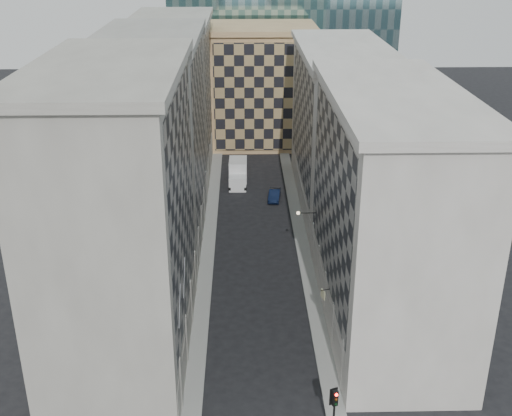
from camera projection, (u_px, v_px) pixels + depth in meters
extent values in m
cube|color=gray|center=(209.00, 242.00, 72.15)|extent=(1.50, 100.00, 0.15)
cube|color=gray|center=(302.00, 241.00, 72.37)|extent=(1.50, 100.00, 0.15)
cube|color=gray|center=(120.00, 220.00, 50.06)|extent=(10.00, 22.00, 23.00)
cube|color=gray|center=(181.00, 202.00, 49.57)|extent=(0.25, 19.36, 18.00)
cube|color=gray|center=(187.00, 326.00, 54.09)|extent=(0.45, 21.12, 3.20)
cube|color=gray|center=(106.00, 68.00, 45.35)|extent=(10.80, 22.80, 0.70)
cylinder|color=gray|center=(176.00, 384.00, 46.28)|extent=(0.90, 0.90, 4.40)
cylinder|color=gray|center=(182.00, 339.00, 51.33)|extent=(0.90, 0.90, 4.40)
cylinder|color=gray|center=(187.00, 303.00, 56.38)|extent=(0.90, 0.90, 4.40)
cylinder|color=gray|center=(191.00, 272.00, 61.42)|extent=(0.90, 0.90, 4.40)
cube|color=gray|center=(155.00, 141.00, 70.44)|extent=(10.00, 22.00, 22.00)
cube|color=gray|center=(199.00, 128.00, 69.95)|extent=(0.25, 19.36, 17.00)
cube|color=gray|center=(201.00, 219.00, 74.28)|extent=(0.45, 21.12, 3.20)
cube|color=gray|center=(148.00, 36.00, 65.93)|extent=(10.80, 22.80, 0.70)
cylinder|color=gray|center=(195.00, 246.00, 66.47)|extent=(0.90, 0.90, 4.40)
cylinder|color=gray|center=(198.00, 224.00, 71.51)|extent=(0.90, 0.90, 4.40)
cylinder|color=gray|center=(201.00, 205.00, 76.56)|extent=(0.90, 0.90, 4.40)
cylinder|color=gray|center=(203.00, 188.00, 81.61)|extent=(0.90, 0.90, 4.40)
cube|color=gray|center=(174.00, 98.00, 90.82)|extent=(10.00, 22.00, 21.00)
cube|color=gray|center=(208.00, 87.00, 90.33)|extent=(0.25, 19.36, 16.00)
cube|color=gray|center=(209.00, 157.00, 94.46)|extent=(0.45, 21.12, 3.20)
cube|color=gray|center=(170.00, 19.00, 86.51)|extent=(10.80, 22.80, 0.70)
cylinder|color=gray|center=(206.00, 173.00, 86.65)|extent=(0.90, 0.90, 4.40)
cylinder|color=gray|center=(207.00, 160.00, 91.70)|extent=(0.90, 0.90, 4.40)
cylinder|color=gray|center=(209.00, 148.00, 96.74)|extent=(0.90, 0.90, 4.40)
cylinder|color=gray|center=(211.00, 137.00, 101.79)|extent=(0.90, 0.90, 4.40)
cube|color=#B0AAA2|center=(387.00, 214.00, 54.79)|extent=(10.00, 26.00, 20.00)
cube|color=gray|center=(331.00, 199.00, 54.09)|extent=(0.25, 22.88, 15.00)
cube|color=#B0AAA2|center=(327.00, 299.00, 58.03)|extent=(0.45, 24.96, 3.20)
cube|color=#B0AAA2|center=(398.00, 95.00, 50.68)|extent=(10.80, 26.80, 0.70)
cylinder|color=#B0AAA2|center=(347.00, 365.00, 48.25)|extent=(0.90, 0.90, 4.40)
cylinder|color=#B0AAA2|center=(337.00, 326.00, 53.02)|extent=(0.90, 0.90, 4.40)
cylinder|color=#B0AAA2|center=(329.00, 294.00, 57.79)|extent=(0.90, 0.90, 4.40)
cylinder|color=#B0AAA2|center=(322.00, 266.00, 62.56)|extent=(0.90, 0.90, 4.40)
cylinder|color=#B0AAA2|center=(316.00, 242.00, 67.33)|extent=(0.90, 0.90, 4.40)
cube|color=#B0AAA2|center=(341.00, 130.00, 79.76)|extent=(10.00, 28.00, 19.00)
cube|color=gray|center=(303.00, 118.00, 79.06)|extent=(0.25, 24.64, 14.00)
cube|color=#B0AAA2|center=(301.00, 189.00, 82.80)|extent=(0.45, 26.88, 3.20)
cube|color=#B0AAA2|center=(346.00, 50.00, 75.84)|extent=(10.80, 28.80, 0.70)
cube|color=tan|center=(262.00, 87.00, 103.62)|extent=(16.00, 14.00, 18.00)
cube|color=tan|center=(264.00, 98.00, 97.11)|extent=(15.20, 0.25, 16.50)
cube|color=tan|center=(263.00, 28.00, 99.89)|extent=(16.80, 14.80, 0.80)
cube|color=#2F2824|center=(249.00, 42.00, 114.44)|extent=(6.00, 6.00, 28.00)
cylinder|color=gray|center=(180.00, 306.00, 45.14)|extent=(0.10, 2.33, 2.33)
cylinder|color=gray|center=(184.00, 278.00, 48.81)|extent=(0.10, 2.33, 2.33)
cylinder|color=black|center=(307.00, 213.00, 64.43)|extent=(1.80, 0.08, 0.08)
sphere|color=#FFE5B2|center=(298.00, 213.00, 64.41)|extent=(0.36, 0.36, 0.36)
cube|color=black|center=(335.00, 398.00, 42.02)|extent=(0.44, 0.41, 1.16)
cube|color=black|center=(333.00, 396.00, 42.19)|extent=(0.56, 0.26, 1.32)
sphere|color=#FF0C07|center=(336.00, 395.00, 41.73)|extent=(0.21, 0.21, 0.21)
sphere|color=#331E05|center=(336.00, 400.00, 41.88)|extent=(0.21, 0.21, 0.21)
sphere|color=black|center=(336.00, 404.00, 42.04)|extent=(0.21, 0.21, 0.21)
cube|color=white|center=(238.00, 183.00, 86.78)|extent=(2.37, 2.57, 1.90)
cube|color=white|center=(238.00, 171.00, 89.03)|extent=(2.50, 3.84, 3.27)
cylinder|color=black|center=(230.00, 188.00, 86.19)|extent=(0.33, 0.95, 0.95)
cylinder|color=black|center=(245.00, 188.00, 86.20)|extent=(0.33, 0.95, 0.95)
cylinder|color=black|center=(231.00, 175.00, 90.64)|extent=(0.33, 0.95, 0.95)
cylinder|color=black|center=(246.00, 175.00, 90.65)|extent=(0.33, 0.95, 0.95)
imported|color=#0D1833|center=(274.00, 195.00, 83.42)|extent=(1.94, 4.23, 1.34)
cylinder|color=black|center=(326.00, 290.00, 54.44)|extent=(0.86, 0.32, 0.06)
cube|color=beige|center=(323.00, 294.00, 54.61)|extent=(0.30, 0.76, 0.78)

